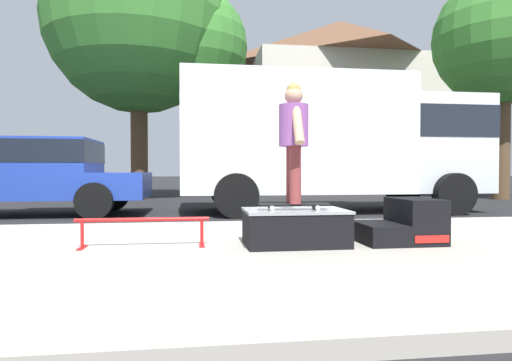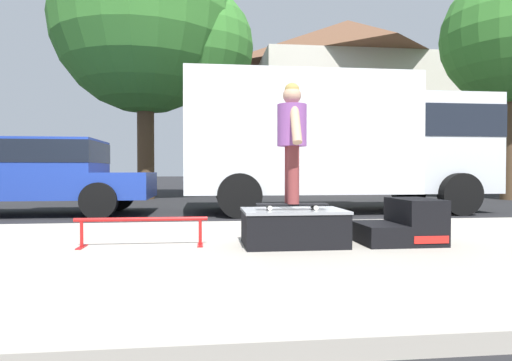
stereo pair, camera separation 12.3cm
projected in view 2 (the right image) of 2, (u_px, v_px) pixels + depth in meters
The scene contains 11 objects.
ground_plane at pixel (134, 226), 7.35m from camera, with size 140.00×140.00×0.00m, color black.
sidewalk_slab at pixel (84, 258), 4.37m from camera, with size 50.00×5.00×0.12m, color #A8A093.
skate_box at pixel (293, 226), 4.76m from camera, with size 1.12×0.75×0.40m.
kicker_ramp at pixel (404, 225), 4.90m from camera, with size 0.88×0.73×0.50m.
grind_rail at pixel (142, 225), 4.67m from camera, with size 1.42×0.28×0.32m.
skateboard at pixel (292, 205), 4.72m from camera, with size 0.79×0.24×0.07m.
skater_kid at pixel (292, 133), 4.70m from camera, with size 0.32×0.68×1.32m.
box_truck at pixel (337, 138), 9.98m from camera, with size 6.91×2.63×3.05m.
pickup_truck_blue at pixel (24, 173), 9.13m from camera, with size 5.70×2.09×1.61m.
street_tree_neighbour at pixel (156, 28), 14.40m from camera, with size 6.66×6.06×8.95m.
house_behind at pixel (348, 104), 21.24m from camera, with size 9.54×8.23×8.40m.
Camera 2 is at (1.25, -7.52, 0.94)m, focal length 30.19 mm.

